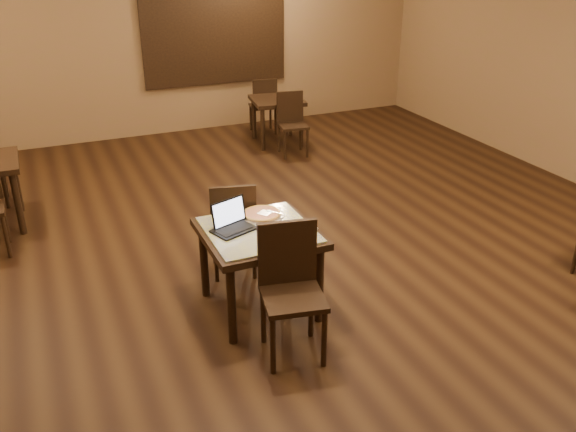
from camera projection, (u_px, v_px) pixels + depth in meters
name	position (u px, v px, depth m)	size (l,w,h in m)	color
ground	(325.00, 268.00, 5.94)	(10.00, 10.00, 0.00)	black
wall_back	(183.00, 37.00, 9.46)	(8.00, 0.02, 3.00)	brown
mural	(215.00, 32.00, 9.58)	(2.34, 0.05, 1.64)	#264F8B
tiled_table	(259.00, 240.00, 5.05)	(0.92, 0.92, 0.76)	black
chair_main_near	(290.00, 282.00, 4.58)	(0.53, 0.53, 1.04)	black
chair_main_far	(233.00, 224.00, 5.61)	(0.50, 0.50, 0.95)	black
laptop	(231.00, 222.00, 4.99)	(0.39, 0.36, 0.23)	black
plate	(292.00, 232.00, 4.93)	(0.27, 0.27, 0.01)	white
pizza_slice	(292.00, 231.00, 4.92)	(0.21, 0.21, 0.02)	beige
pizza_pan	(262.00, 215.00, 5.24)	(0.39, 0.39, 0.01)	silver
pizza_whole	(262.00, 213.00, 5.24)	(0.32, 0.32, 0.02)	beige
spatula	(265.00, 213.00, 5.22)	(0.10, 0.25, 0.01)	silver
napkin_roll	(310.00, 225.00, 5.02)	(0.07, 0.17, 0.04)	white
other_table_a	(277.00, 106.00, 9.23)	(0.84, 0.84, 0.70)	black
other_table_a_chair_near	(292.00, 120.00, 8.82)	(0.44, 0.44, 0.90)	black
other_table_a_chair_far	(264.00, 103.00, 9.69)	(0.44, 0.44, 0.90)	black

